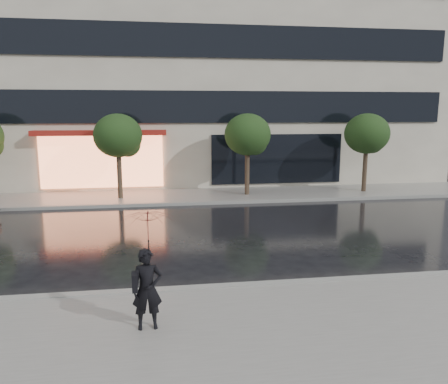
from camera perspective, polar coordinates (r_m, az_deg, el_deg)
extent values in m
plane|color=black|center=(11.24, -2.09, -10.84)|extent=(120.00, 120.00, 0.00)
cube|color=slate|center=(8.30, 0.51, -18.59)|extent=(60.00, 4.50, 0.12)
cube|color=slate|center=(21.08, -5.14, -0.54)|extent=(60.00, 3.50, 0.12)
cube|color=gray|center=(10.30, -1.46, -12.49)|extent=(60.00, 0.25, 0.14)
cube|color=gray|center=(19.37, -4.85, -1.50)|extent=(60.00, 0.25, 0.14)
cube|color=beige|center=(28.85, -6.39, 20.27)|extent=(30.00, 12.00, 18.00)
cube|color=black|center=(22.38, -5.58, 11.01)|extent=(28.00, 0.12, 1.60)
cube|color=black|center=(22.63, -5.73, 19.14)|extent=(28.00, 0.12, 1.60)
cube|color=#FF8C59|center=(22.65, -15.63, 3.82)|extent=(6.00, 0.10, 2.60)
cube|color=maroon|center=(22.21, -15.92, 7.44)|extent=(6.40, 0.70, 0.25)
cube|color=black|center=(23.31, 6.95, 4.31)|extent=(7.00, 0.10, 2.60)
cylinder|color=#33261C|center=(20.71, -13.47, 1.93)|extent=(0.22, 0.22, 2.20)
ellipsoid|color=#173213|center=(20.52, -13.70, 7.18)|extent=(2.20, 2.20, 1.98)
sphere|color=#173213|center=(20.72, -12.49, 6.15)|extent=(1.20, 1.20, 1.20)
cylinder|color=#33261C|center=(21.04, 3.04, 2.34)|extent=(0.22, 0.22, 2.20)
ellipsoid|color=#173213|center=(20.85, 3.09, 7.51)|extent=(2.20, 2.20, 1.98)
sphere|color=#173213|center=(21.15, 4.04, 6.46)|extent=(1.20, 1.20, 1.20)
cylinder|color=#33261C|center=(22.98, 17.89, 2.54)|extent=(0.22, 0.22, 2.20)
ellipsoid|color=#173213|center=(22.81, 18.16, 7.27)|extent=(2.20, 2.20, 1.98)
sphere|color=#173213|center=(23.19, 18.78, 6.28)|extent=(1.20, 1.20, 1.20)
imported|color=black|center=(8.31, -9.99, -12.40)|extent=(0.58, 0.41, 1.52)
imported|color=#400B0F|center=(7.97, -9.87, -5.43)|extent=(1.03, 1.05, 0.88)
cylinder|color=black|center=(8.12, -9.76, -8.75)|extent=(0.02, 0.02, 0.76)
cube|color=black|center=(8.19, -11.60, -11.43)|extent=(0.12, 0.29, 0.32)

